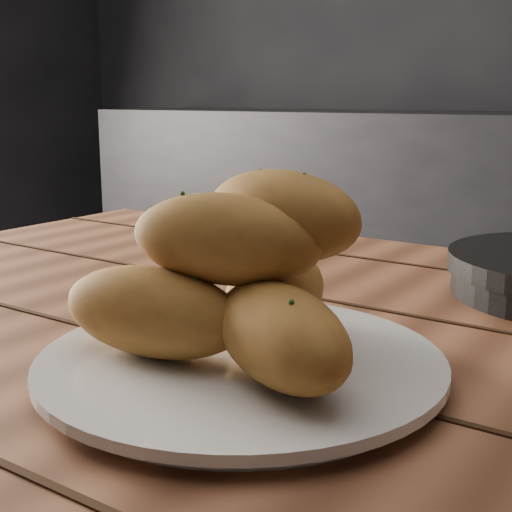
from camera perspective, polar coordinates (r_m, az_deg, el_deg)
The scene contains 4 objects.
counter at distance 2.77m, azimuth 13.11°, elevation 1.80°, with size 2.80×0.60×0.90m, color black.
table at distance 0.67m, azimuth 6.97°, elevation -15.39°, with size 1.37×0.86×0.75m.
plate at distance 0.54m, azimuth -1.22°, elevation -8.77°, with size 0.30×0.30×0.02m.
bread_rolls at distance 0.52m, azimuth -1.20°, elevation -1.86°, with size 0.27×0.23×0.14m.
Camera 1 is at (0.98, -0.84, 0.96)m, focal length 50.00 mm.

